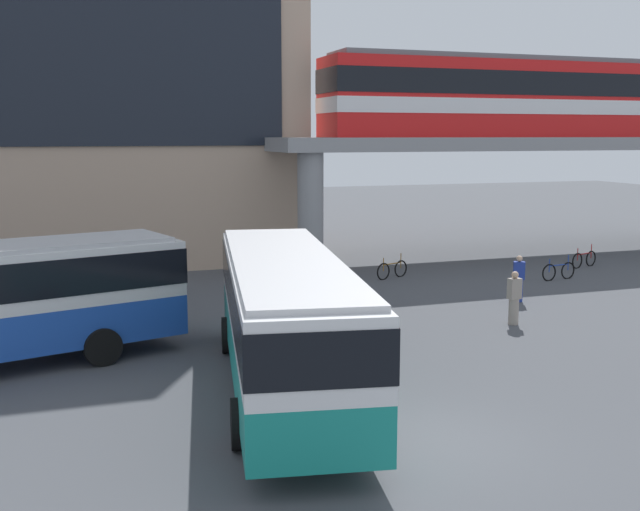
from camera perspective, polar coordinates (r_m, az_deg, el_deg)
name	(u,v)px	position (r m, az deg, el deg)	size (l,w,h in m)	color
ground_plane	(284,323)	(24.44, -2.74, -5.10)	(120.00, 120.00, 0.00)	#47494F
elevated_platform	(544,154)	(40.00, 16.49, 7.33)	(28.75, 6.59, 5.86)	gray
train	(544,97)	(39.94, 16.48, 11.36)	(22.92, 2.96, 3.84)	red
bus_main	(285,310)	(17.56, -2.64, -4.09)	(4.41, 11.31, 3.22)	teal
bicycle_red	(584,259)	(36.58, 19.25, -0.28)	(1.72, 0.62, 1.04)	black
bicycle_brown	(392,270)	(32.04, 5.45, -1.07)	(1.68, 0.72, 1.04)	black
bicycle_blue	(559,271)	(33.08, 17.51, -1.14)	(1.78, 0.32, 1.04)	black
pedestrian_by_bike_rack	(519,280)	(28.30, 14.72, -1.80)	(0.47, 0.41, 1.69)	navy
pedestrian_walking_across	(514,300)	(24.86, 14.39, -3.23)	(0.42, 0.32, 1.72)	gray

